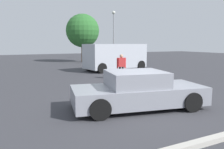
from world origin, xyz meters
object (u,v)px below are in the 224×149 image
Objects in this scene: dog at (104,86)px; van_white at (115,56)px; light_post_near at (114,27)px; pedestrian at (121,65)px; sedan_foreground at (138,91)px.

dog is 8.33m from van_white.
light_post_near is (5.54, 11.17, 3.23)m from van_white.
pedestrian is at bearing 59.67° from dog.
light_post_near reaches higher than pedestrian.
pedestrian is at bearing 77.66° from sedan_foreground.
van_white is (4.27, 7.11, 0.84)m from dog.
van_white is (4.24, 9.77, 0.56)m from sedan_foreground.
pedestrian is (2.49, 2.92, 0.59)m from dog.
light_post_near is at bearing 71.87° from dog.
light_post_near reaches higher than van_white.
sedan_foreground is 2.68m from dog.
sedan_foreground is 23.42m from light_post_near.
pedestrian is 0.24× the size of light_post_near.
pedestrian is (2.46, 5.59, 0.31)m from sedan_foreground.
dog is 21.14m from light_post_near.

